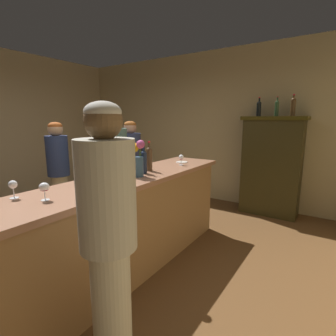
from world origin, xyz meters
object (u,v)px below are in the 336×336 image
(flower_arrangement, at_px, (137,160))
(wine_glass_mid, at_px, (44,188))
(bar_counter, at_px, (121,227))
(display_bottle_midleft, at_px, (277,107))
(wine_bottle_riesling, at_px, (125,160))
(patron_near_entrance, at_px, (114,171))
(patron_in_navy, at_px, (59,170))
(bartender, at_px, (108,234))
(wine_bottle_pinot, at_px, (142,156))
(display_cabinet, at_px, (271,164))
(wine_glass_rear, at_px, (181,158))
(display_bottle_center, at_px, (293,106))
(patron_tall, at_px, (131,164))
(wine_glass_spare, at_px, (13,185))
(cheese_plate, at_px, (182,162))
(wine_bottle_chardonnay, at_px, (144,161))
(display_bottle_left, at_px, (259,108))
(wine_bottle_rose, at_px, (149,158))

(flower_arrangement, bearing_deg, wine_glass_mid, -92.55)
(bar_counter, xyz_separation_m, display_bottle_midleft, (0.87, 2.67, 1.26))
(wine_bottle_riesling, distance_m, patron_near_entrance, 0.72)
(patron_in_navy, distance_m, bartender, 2.53)
(bar_counter, distance_m, wine_bottle_pinot, 0.92)
(display_cabinet, height_order, wine_bottle_pinot, display_cabinet)
(wine_glass_mid, bearing_deg, wine_glass_rear, 87.42)
(display_bottle_center, distance_m, patron_tall, 2.70)
(display_bottle_midleft, xyz_separation_m, display_bottle_center, (0.23, 0.00, 0.02))
(bar_counter, xyz_separation_m, bartender, (0.70, -0.81, 0.43))
(display_bottle_midleft, relative_size, patron_tall, 0.20)
(wine_glass_spare, distance_m, flower_arrangement, 1.11)
(cheese_plate, xyz_separation_m, patron_in_navy, (-1.56, -0.82, -0.15))
(patron_in_navy, bearing_deg, wine_bottle_chardonnay, -5.84)
(wine_glass_spare, bearing_deg, flower_arrangement, 75.33)
(wine_bottle_pinot, distance_m, cheese_plate, 0.62)
(display_bottle_center, bearing_deg, wine_bottle_chardonnay, -114.96)
(bar_counter, xyz_separation_m, display_bottle_center, (1.10, 2.67, 1.28))
(cheese_plate, relative_size, display_bottle_left, 0.50)
(bar_counter, bearing_deg, display_bottle_center, 67.57)
(display_cabinet, distance_m, patron_near_entrance, 2.57)
(wine_bottle_rose, bearing_deg, wine_glass_spare, -98.48)
(wine_glass_spare, bearing_deg, wine_glass_rear, 80.44)
(wine_bottle_riesling, relative_size, wine_glass_mid, 2.40)
(display_bottle_midleft, height_order, patron_in_navy, display_bottle_midleft)
(wine_bottle_chardonnay, distance_m, patron_tall, 1.52)
(bar_counter, xyz_separation_m, cheese_plate, (0.01, 1.17, 0.51))
(wine_glass_spare, relative_size, patron_in_navy, 0.09)
(wine_glass_rear, xyz_separation_m, display_bottle_center, (1.00, 1.66, 0.68))
(wine_bottle_rose, height_order, patron_near_entrance, patron_near_entrance)
(display_cabinet, relative_size, wine_glass_spare, 12.00)
(flower_arrangement, distance_m, patron_tall, 1.66)
(wine_bottle_pinot, height_order, bartender, bartender)
(display_cabinet, height_order, display_bottle_left, display_bottle_left)
(flower_arrangement, bearing_deg, bar_counter, -108.37)
(wine_bottle_rose, relative_size, patron_tall, 0.21)
(wine_glass_mid, bearing_deg, display_cabinet, 76.43)
(wine_glass_rear, bearing_deg, patron_in_navy, -158.54)
(patron_near_entrance, bearing_deg, display_bottle_midleft, 94.15)
(wine_bottle_riesling, height_order, cheese_plate, wine_bottle_riesling)
(wine_bottle_riesling, bearing_deg, wine_bottle_pinot, 96.61)
(wine_bottle_pinot, xyz_separation_m, display_bottle_left, (0.81, 2.06, 0.61))
(cheese_plate, distance_m, display_bottle_center, 2.01)
(display_cabinet, height_order, wine_glass_spare, display_cabinet)
(wine_bottle_rose, bearing_deg, wine_bottle_riesling, -125.77)
(wine_bottle_rose, height_order, wine_bottle_chardonnay, wine_bottle_rose)
(bar_counter, distance_m, patron_in_navy, 1.63)
(wine_bottle_riesling, relative_size, patron_tall, 0.20)
(display_bottle_center, bearing_deg, patron_in_navy, -138.92)
(wine_bottle_chardonnay, height_order, display_bottle_midleft, display_bottle_midleft)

